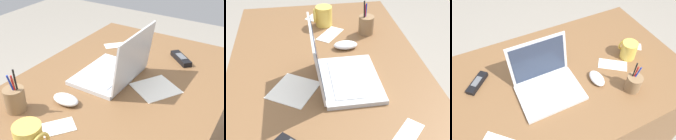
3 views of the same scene
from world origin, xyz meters
TOP-DOWN VIEW (x-y plane):
  - ground_plane at (0.00, 0.00)m, footprint 6.00×6.00m
  - desk at (0.00, 0.00)m, footprint 1.39×0.86m
  - laptop at (-0.10, -0.04)m, footprint 0.32×0.27m
  - computer_mouse at (0.16, -0.11)m, footprint 0.07×0.11m
  - coffee_mug_white at (0.41, -0.03)m, footprint 0.09×0.10m
  - cordless_phone at (-0.42, 0.15)m, footprint 0.13×0.14m
  - pen_holder at (0.29, -0.24)m, footprint 0.08×0.08m
  - paper_note_near_laptop at (-0.13, 0.15)m, footprint 0.23×0.23m
  - paper_note_right at (0.51, 0.02)m, footprint 0.10×0.10m
  - paper_note_front at (0.30, -0.05)m, footprint 0.17×0.16m

SIDE VIEW (x-z plane):
  - ground_plane at x=0.00m, z-range 0.00..0.00m
  - desk at x=0.00m, z-range 0.00..0.72m
  - paper_note_near_laptop at x=-0.13m, z-range 0.72..0.73m
  - paper_note_right at x=0.51m, z-range 0.72..0.73m
  - paper_note_front at x=0.30m, z-range 0.72..0.73m
  - cordless_phone at x=-0.42m, z-range 0.72..0.75m
  - computer_mouse at x=0.16m, z-range 0.72..0.76m
  - pen_holder at x=0.29m, z-range 0.68..0.86m
  - laptop at x=-0.10m, z-range 0.65..0.90m
  - coffee_mug_white at x=0.41m, z-range 0.72..0.83m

